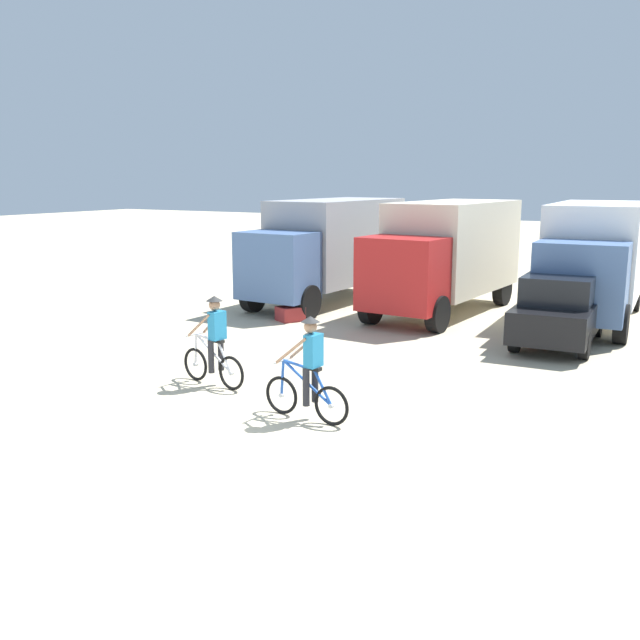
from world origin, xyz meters
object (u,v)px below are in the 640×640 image
at_px(cyclist_cowboy_hat, 309,372).
at_px(supply_crate, 290,314).
at_px(box_truck_grey_hauler, 328,246).
at_px(box_truck_cream_rv, 446,252).
at_px(sedan_parked, 559,309).
at_px(cyclist_orange_shirt, 214,344).
at_px(box_truck_avon_van, 595,256).

bearing_deg(cyclist_cowboy_hat, supply_crate, 124.01).
height_order(box_truck_grey_hauler, box_truck_cream_rv, same).
relative_size(box_truck_cream_rv, supply_crate, 9.87).
height_order(sedan_parked, cyclist_orange_shirt, cyclist_orange_shirt).
bearing_deg(sedan_parked, box_truck_grey_hauler, 162.20).
bearing_deg(box_truck_grey_hauler, sedan_parked, -17.80).
relative_size(box_truck_avon_van, supply_crate, 9.79).
xyz_separation_m(box_truck_grey_hauler, box_truck_avon_van, (8.12, 1.00, 0.00)).
relative_size(box_truck_grey_hauler, cyclist_orange_shirt, 3.77).
xyz_separation_m(box_truck_cream_rv, supply_crate, (-3.44, -3.39, -1.67)).
bearing_deg(box_truck_grey_hauler, cyclist_cowboy_hat, -62.67).
bearing_deg(box_truck_grey_hauler, cyclist_orange_shirt, -74.11).
relative_size(box_truck_grey_hauler, sedan_parked, 1.61).
bearing_deg(box_truck_avon_van, cyclist_orange_shirt, -117.06).
relative_size(box_truck_grey_hauler, box_truck_avon_van, 1.00).
height_order(box_truck_grey_hauler, supply_crate, box_truck_grey_hauler).
bearing_deg(cyclist_orange_shirt, sedan_parked, 53.54).
distance_m(box_truck_grey_hauler, supply_crate, 3.74).
bearing_deg(sedan_parked, cyclist_cowboy_hat, -107.83).
bearing_deg(box_truck_cream_rv, cyclist_cowboy_hat, -82.59).
bearing_deg(cyclist_cowboy_hat, box_truck_avon_van, 76.50).
relative_size(box_truck_grey_hauler, box_truck_cream_rv, 1.00).
bearing_deg(sedan_parked, supply_crate, -174.12).
height_order(box_truck_grey_hauler, box_truck_avon_van, same).
bearing_deg(supply_crate, box_truck_cream_rv, 44.62).
xyz_separation_m(box_truck_avon_van, sedan_parked, (-0.21, -3.54, -0.99)).
height_order(box_truck_grey_hauler, cyclist_cowboy_hat, box_truck_grey_hauler).
bearing_deg(cyclist_orange_shirt, supply_crate, 108.89).
distance_m(box_truck_avon_van, cyclist_cowboy_hat, 11.78).
bearing_deg(sedan_parked, cyclist_orange_shirt, -126.46).
distance_m(box_truck_grey_hauler, cyclist_cowboy_hat, 11.77).
xyz_separation_m(cyclist_orange_shirt, supply_crate, (-2.14, 6.27, -0.64)).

